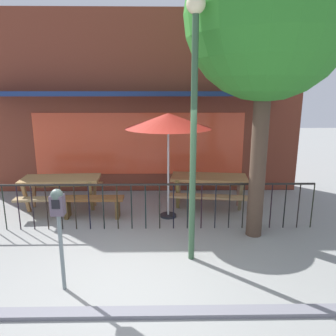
# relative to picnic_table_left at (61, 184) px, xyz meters

# --- Properties ---
(ground) EXTENTS (40.00, 40.00, 0.00)m
(ground) POSITION_rel_picnic_table_left_xyz_m (1.78, -3.14, -0.61)
(ground) COLOR gray
(pub_storefront) EXTENTS (8.85, 1.30, 4.84)m
(pub_storefront) POSITION_rel_picnic_table_left_xyz_m (1.78, 1.63, 1.80)
(pub_storefront) COLOR #3F1D1D
(pub_storefront) RESTS_ON ground
(patio_fence_front) EXTENTS (7.46, 0.04, 0.97)m
(patio_fence_front) POSITION_rel_picnic_table_left_xyz_m (1.78, -1.19, 0.05)
(patio_fence_front) COLOR black
(patio_fence_front) RESTS_ON ground
(picnic_table_left) EXTENTS (1.87, 1.46, 0.79)m
(picnic_table_left) POSITION_rel_picnic_table_left_xyz_m (0.00, 0.00, 0.00)
(picnic_table_left) COLOR #A47C47
(picnic_table_left) RESTS_ON ground
(picnic_table_right) EXTENTS (1.96, 1.59, 0.79)m
(picnic_table_right) POSITION_rel_picnic_table_left_xyz_m (3.54, 0.07, 0.00)
(picnic_table_right) COLOR #A27443
(picnic_table_right) RESTS_ON ground
(patio_umbrella) EXTENTS (1.84, 1.84, 2.32)m
(patio_umbrella) POSITION_rel_picnic_table_left_xyz_m (2.54, -0.55, 1.53)
(patio_umbrella) COLOR black
(patio_umbrella) RESTS_ON ground
(patio_bench) EXTENTS (1.40, 0.33, 0.48)m
(patio_bench) POSITION_rel_picnic_table_left_xyz_m (0.84, -0.57, -0.26)
(patio_bench) COLOR brown
(patio_bench) RESTS_ON ground
(parking_meter_far) EXTENTS (0.18, 0.17, 1.51)m
(parking_meter_far) POSITION_rel_picnic_table_left_xyz_m (1.00, -3.26, 0.55)
(parking_meter_far) COLOR slate
(parking_meter_far) RESTS_ON ground
(street_tree) EXTENTS (2.88, 2.88, 5.46)m
(street_tree) POSITION_rel_picnic_table_left_xyz_m (4.22, -1.51, 3.38)
(street_tree) COLOR #4A382B
(street_tree) RESTS_ON ground
(street_lamp) EXTENTS (0.28, 0.28, 4.12)m
(street_lamp) POSITION_rel_picnic_table_left_xyz_m (2.90, -2.42, 2.06)
(street_lamp) COLOR #315336
(street_lamp) RESTS_ON ground
(curb_edge) EXTENTS (12.39, 0.20, 0.11)m
(curb_edge) POSITION_rel_picnic_table_left_xyz_m (1.78, -3.82, -0.61)
(curb_edge) COLOR slate
(curb_edge) RESTS_ON ground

